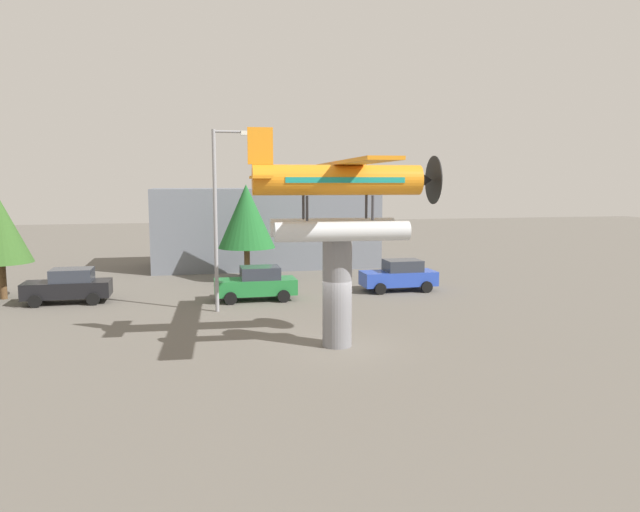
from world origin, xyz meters
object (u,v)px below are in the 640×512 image
at_px(streetlight_primary, 219,208).
at_px(car_far_blue, 399,275).
at_px(display_pedestal, 337,293).
at_px(tree_east, 246,216).
at_px(floatplane_monument, 341,193).
at_px(storefront_building, 265,227).
at_px(car_mid_green, 257,283).
at_px(car_near_black, 69,286).

bearing_deg(streetlight_primary, car_far_blue, 17.84).
distance_m(display_pedestal, car_far_blue, 12.03).
bearing_deg(tree_east, floatplane_monument, -82.75).
distance_m(floatplane_monument, storefront_building, 22.20).
distance_m(car_mid_green, storefront_building, 12.98).
xyz_separation_m(car_far_blue, streetlight_primary, (-10.14, -3.26, 4.03)).
xyz_separation_m(car_near_black, car_mid_green, (9.42, -1.33, 0.00)).
bearing_deg(streetlight_primary, tree_east, 76.63).
height_order(car_far_blue, tree_east, tree_east).
distance_m(floatplane_monument, car_mid_green, 10.73).
bearing_deg(floatplane_monument, streetlight_primary, 123.57).
xyz_separation_m(car_mid_green, storefront_building, (2.03, 12.68, 1.94)).
height_order(streetlight_primary, storefront_building, streetlight_primary).
relative_size(car_mid_green, car_far_blue, 1.00).
height_order(display_pedestal, streetlight_primary, streetlight_primary).
distance_m(car_far_blue, tree_east, 10.24).
bearing_deg(tree_east, display_pedestal, -83.21).
bearing_deg(storefront_building, tree_east, -106.88).
relative_size(display_pedestal, car_far_blue, 0.97).
distance_m(streetlight_primary, tree_east, 9.03).
xyz_separation_m(floatplane_monument, storefront_building, (-0.10, 22.01, -2.91)).
relative_size(car_far_blue, storefront_building, 0.27).
height_order(display_pedestal, tree_east, tree_east).
distance_m(car_near_black, tree_east, 11.26).
xyz_separation_m(car_near_black, tree_east, (9.55, 5.08, 3.12)).
xyz_separation_m(display_pedestal, floatplane_monument, (0.13, -0.01, 3.70)).
xyz_separation_m(floatplane_monument, streetlight_primary, (-4.08, 7.00, -0.82)).
xyz_separation_m(display_pedestal, car_mid_green, (-2.00, 9.32, -1.15)).
bearing_deg(display_pedestal, car_far_blue, 58.87).
relative_size(display_pedestal, streetlight_primary, 0.48).
bearing_deg(car_far_blue, streetlight_primary, 17.84).
height_order(floatplane_monument, car_near_black, floatplane_monument).
bearing_deg(car_far_blue, tree_east, -34.18).
xyz_separation_m(car_mid_green, tree_east, (0.12, 6.41, 3.12)).
bearing_deg(streetlight_primary, storefront_building, 75.15).
xyz_separation_m(display_pedestal, car_far_blue, (6.19, 10.25, -1.15)).
bearing_deg(streetlight_primary, floatplane_monument, -59.75).
relative_size(car_far_blue, tree_east, 0.70).
relative_size(floatplane_monument, storefront_building, 0.66).
distance_m(car_near_black, car_mid_green, 9.52).
relative_size(floatplane_monument, car_near_black, 2.49).
bearing_deg(car_mid_green, storefront_building, -99.08).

